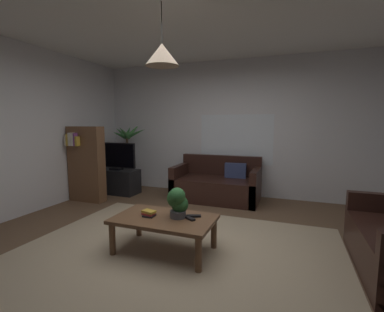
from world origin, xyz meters
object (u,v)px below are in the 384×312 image
(tv_stand, at_px, (117,181))
(remote_on_table_1, at_px, (189,218))
(book_on_table_0, at_px, (149,216))
(remote_on_table_0, at_px, (194,216))
(book_on_table_1, at_px, (148,214))
(book_on_table_2, at_px, (149,212))
(bookshelf_corner, at_px, (86,163))
(tv, at_px, (116,156))
(pendant_lamp, at_px, (162,55))
(couch_under_window, at_px, (217,186))
(coffee_table, at_px, (164,222))
(potted_palm_corner, at_px, (128,159))
(potted_plant_on_table, at_px, (178,201))

(tv_stand, bearing_deg, remote_on_table_1, -39.50)
(book_on_table_0, xyz_separation_m, remote_on_table_0, (0.49, 0.16, 0.00))
(book_on_table_1, relative_size, tv_stand, 0.14)
(book_on_table_2, relative_size, remote_on_table_0, 0.93)
(book_on_table_1, xyz_separation_m, bookshelf_corner, (-2.09, 1.36, 0.29))
(tv, relative_size, bookshelf_corner, 0.65)
(remote_on_table_0, bearing_deg, book_on_table_2, -94.27)
(remote_on_table_1, height_order, tv_stand, tv_stand)
(book_on_table_2, relative_size, pendant_lamp, 0.23)
(remote_on_table_1, distance_m, tv, 3.09)
(book_on_table_1, height_order, bookshelf_corner, bookshelf_corner)
(couch_under_window, height_order, pendant_lamp, pendant_lamp)
(book_on_table_2, xyz_separation_m, tv, (-1.91, 2.01, 0.33))
(book_on_table_2, bearing_deg, tv_stand, 133.19)
(couch_under_window, height_order, book_on_table_2, couch_under_window)
(couch_under_window, distance_m, tv, 2.17)
(coffee_table, bearing_deg, tv, 136.49)
(remote_on_table_1, bearing_deg, potted_palm_corner, 77.64)
(book_on_table_0, bearing_deg, potted_plant_on_table, 15.10)
(book_on_table_2, distance_m, pendant_lamp, 1.73)
(potted_palm_corner, bearing_deg, book_on_table_2, -52.18)
(book_on_table_2, distance_m, tv, 2.79)
(coffee_table, height_order, potted_plant_on_table, potted_plant_on_table)
(coffee_table, xyz_separation_m, remote_on_table_0, (0.31, 0.13, 0.07))
(potted_plant_on_table, xyz_separation_m, pendant_lamp, (-0.14, -0.05, 1.59))
(remote_on_table_0, bearing_deg, bookshelf_corner, -136.72)
(couch_under_window, distance_m, book_on_table_0, 2.30)
(couch_under_window, bearing_deg, tv, -172.32)
(coffee_table, xyz_separation_m, book_on_table_1, (-0.18, -0.03, 0.09))
(remote_on_table_0, bearing_deg, coffee_table, -89.37)
(remote_on_table_0, distance_m, bookshelf_corner, 2.86)
(remote_on_table_0, distance_m, potted_plant_on_table, 0.26)
(coffee_table, height_order, book_on_table_0, book_on_table_0)
(couch_under_window, height_order, bookshelf_corner, bookshelf_corner)
(coffee_table, bearing_deg, potted_palm_corner, 130.65)
(couch_under_window, distance_m, tv_stand, 2.10)
(tv_stand, relative_size, potted_palm_corner, 0.60)
(couch_under_window, xyz_separation_m, potted_plant_on_table, (0.15, -2.21, 0.32))
(book_on_table_1, height_order, remote_on_table_0, book_on_table_1)
(remote_on_table_0, bearing_deg, remote_on_table_1, -36.51)
(coffee_table, bearing_deg, book_on_table_0, -169.93)
(book_on_table_0, height_order, book_on_table_2, book_on_table_2)
(book_on_table_2, relative_size, tv, 0.16)
(coffee_table, xyz_separation_m, bookshelf_corner, (-2.27, 1.33, 0.37))
(tv_stand, distance_m, bookshelf_corner, 0.84)
(bookshelf_corner, bearing_deg, pendant_lamp, -30.24)
(couch_under_window, distance_m, bookshelf_corner, 2.50)
(book_on_table_2, distance_m, bookshelf_corner, 2.50)
(book_on_table_1, distance_m, remote_on_table_0, 0.52)
(remote_on_table_1, distance_m, bookshelf_corner, 2.88)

